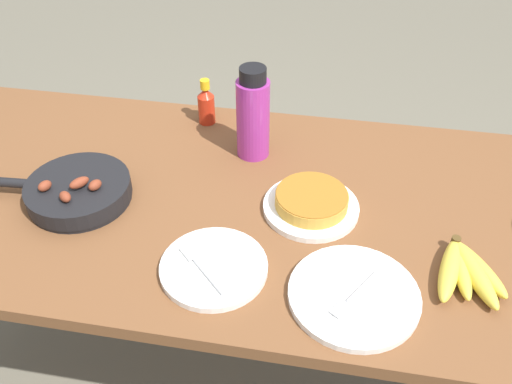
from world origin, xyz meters
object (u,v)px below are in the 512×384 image
(empty_plate_far_left, at_px, (354,295))
(hot_sauce_bottle, at_px, (206,104))
(water_bottle, at_px, (253,115))
(empty_plate_near_front, at_px, (214,267))
(frittata_plate_side, at_px, (311,203))
(skillet, at_px, (77,191))
(banana_bunch, at_px, (465,270))

(empty_plate_far_left, height_order, hot_sauce_bottle, hot_sauce_bottle)
(water_bottle, relative_size, hot_sauce_bottle, 1.85)
(empty_plate_near_front, relative_size, hot_sauce_bottle, 1.68)
(water_bottle, bearing_deg, frittata_plate_side, -49.12)
(skillet, bearing_deg, banana_bunch, 170.53)
(water_bottle, bearing_deg, skillet, -145.49)
(frittata_plate_side, xyz_separation_m, hot_sauce_bottle, (-0.34, 0.34, 0.04))
(banana_bunch, relative_size, skillet, 0.49)
(frittata_plate_side, height_order, hot_sauce_bottle, hot_sauce_bottle)
(empty_plate_near_front, relative_size, water_bottle, 0.91)
(skillet, relative_size, hot_sauce_bottle, 2.95)
(skillet, distance_m, water_bottle, 0.48)
(skillet, relative_size, water_bottle, 1.59)
(empty_plate_near_front, xyz_separation_m, hot_sauce_bottle, (-0.16, 0.57, 0.05))
(empty_plate_near_front, bearing_deg, hot_sauce_bottle, 105.33)
(skillet, height_order, empty_plate_near_front, skillet)
(skillet, xyz_separation_m, frittata_plate_side, (0.57, 0.06, -0.01))
(skillet, xyz_separation_m, water_bottle, (0.39, 0.27, 0.09))
(empty_plate_far_left, height_order, water_bottle, water_bottle)
(banana_bunch, distance_m, empty_plate_near_front, 0.53)
(skillet, height_order, hot_sauce_bottle, hot_sauce_bottle)
(empty_plate_near_front, bearing_deg, empty_plate_far_left, -4.47)
(empty_plate_far_left, bearing_deg, water_bottle, 122.37)
(skillet, xyz_separation_m, empty_plate_near_front, (0.38, -0.17, -0.02))
(empty_plate_far_left, distance_m, water_bottle, 0.55)
(empty_plate_near_front, xyz_separation_m, water_bottle, (0.01, 0.44, 0.11))
(banana_bunch, xyz_separation_m, empty_plate_far_left, (-0.23, -0.10, -0.01))
(skillet, height_order, frittata_plate_side, skillet)
(banana_bunch, xyz_separation_m, hot_sauce_bottle, (-0.68, 0.49, 0.04))
(frittata_plate_side, xyz_separation_m, water_bottle, (-0.18, 0.21, 0.10))
(empty_plate_near_front, bearing_deg, skillet, 156.27)
(skillet, distance_m, hot_sauce_bottle, 0.46)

